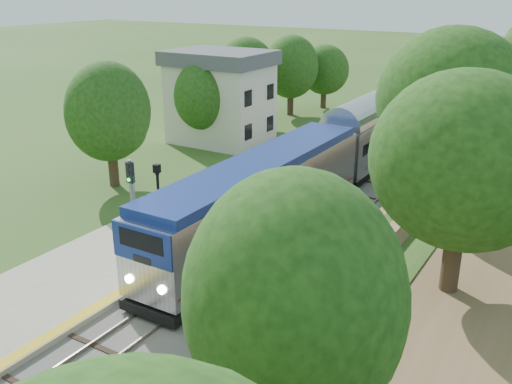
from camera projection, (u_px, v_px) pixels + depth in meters
The scene contains 11 objects.
ground at pixel (66, 383), 20.25m from camera, with size 320.00×320.00×0.00m, color #2D4C19.
trackbed at pixel (477, 103), 67.37m from camera, with size 9.50×170.00×0.28m.
platform at pixel (210, 208), 35.56m from camera, with size 6.40×68.00×0.38m, color gray.
yellow_stripe at pixel (248, 214), 34.10m from camera, with size 0.55×68.00×0.01m, color gold.
station_building at pixel (220, 96), 49.74m from camera, with size 8.60×6.60×8.00m.
signal_gantry at pixel (478, 68), 61.49m from camera, with size 8.40×0.38×6.20m.
trees_behind_platform at pixel (178, 115), 40.72m from camera, with size 7.82×53.32×7.21m.
train at pixel (471, 77), 71.76m from camera, with size 3.09×123.92×4.55m.
lamppost_far at pixel (160, 213), 28.77m from camera, with size 0.46×0.46×4.63m.
signal_platform at pixel (133, 205), 25.95m from camera, with size 0.33×0.26×5.62m.
signal_farside at pixel (411, 160), 31.12m from camera, with size 0.37×0.30×6.79m.
Camera 1 is at (14.47, -10.72, 13.33)m, focal length 40.00 mm.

